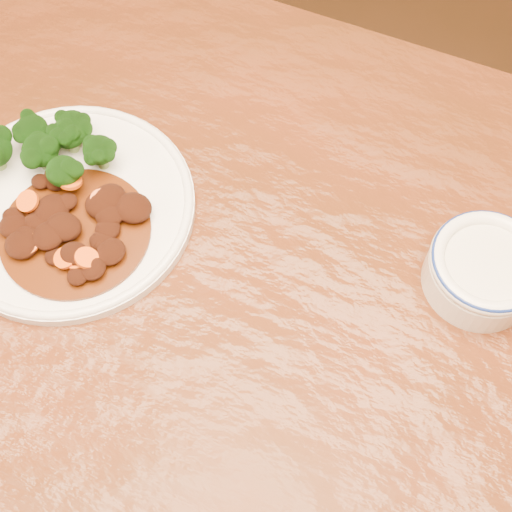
% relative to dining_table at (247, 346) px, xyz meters
% --- Properties ---
extents(ground, '(4.00, 4.00, 0.00)m').
position_rel_dining_table_xyz_m(ground, '(-0.00, 0.00, -0.67)').
color(ground, '#402710').
rests_on(ground, ground).
extents(dining_table, '(1.54, 0.96, 0.75)m').
position_rel_dining_table_xyz_m(dining_table, '(0.00, 0.00, 0.00)').
color(dining_table, '#5C2410').
rests_on(dining_table, ground).
extents(dinner_plate, '(0.29, 0.29, 0.02)m').
position_rel_dining_table_xyz_m(dinner_plate, '(-0.24, 0.03, 0.09)').
color(dinner_plate, white).
rests_on(dinner_plate, dining_table).
extents(broccoli_florets, '(0.15, 0.11, 0.05)m').
position_rel_dining_table_xyz_m(broccoli_florets, '(-0.29, 0.08, 0.12)').
color(broccoli_florets, '#77954D').
rests_on(broccoli_florets, dinner_plate).
extents(mince_stew, '(0.17, 0.17, 0.03)m').
position_rel_dining_table_xyz_m(mince_stew, '(-0.21, 0.01, 0.10)').
color(mince_stew, '#4E1D08').
rests_on(mince_stew, dinner_plate).
extents(dip_bowl, '(0.12, 0.12, 0.05)m').
position_rel_dining_table_xyz_m(dip_bowl, '(0.21, 0.15, 0.11)').
color(dip_bowl, white).
rests_on(dip_bowl, dining_table).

